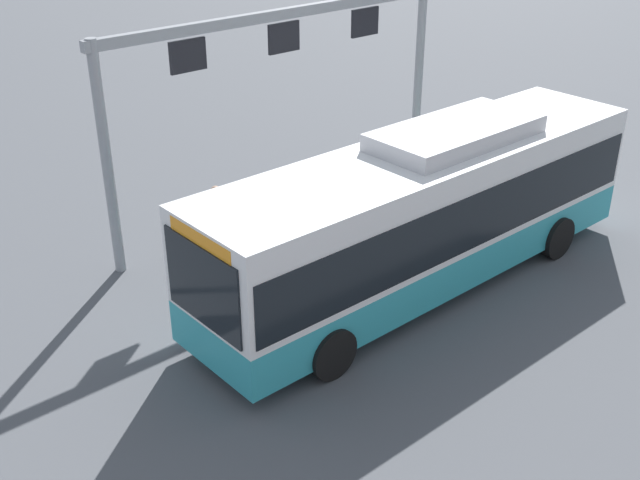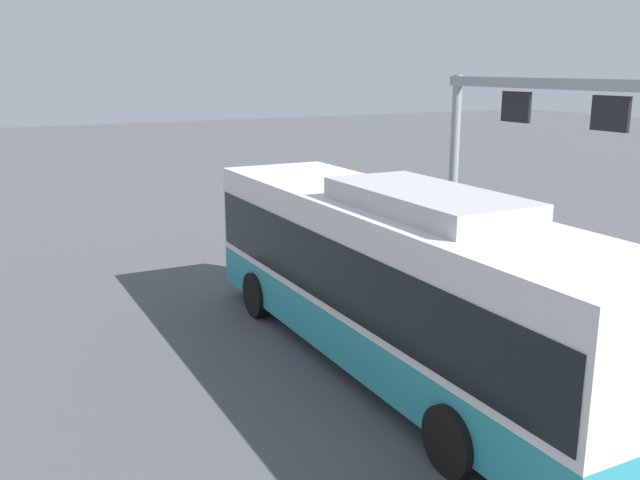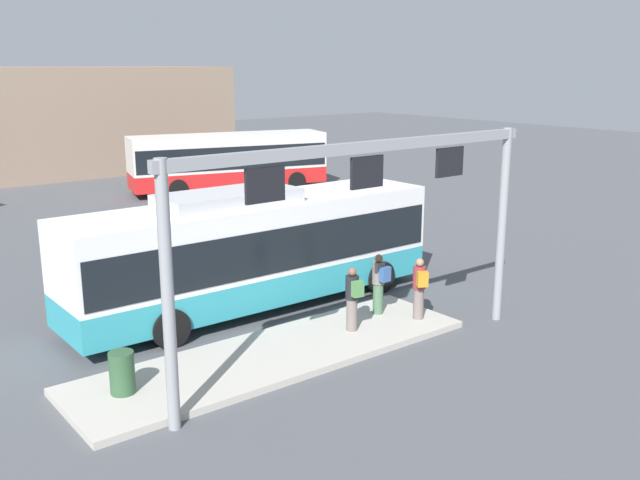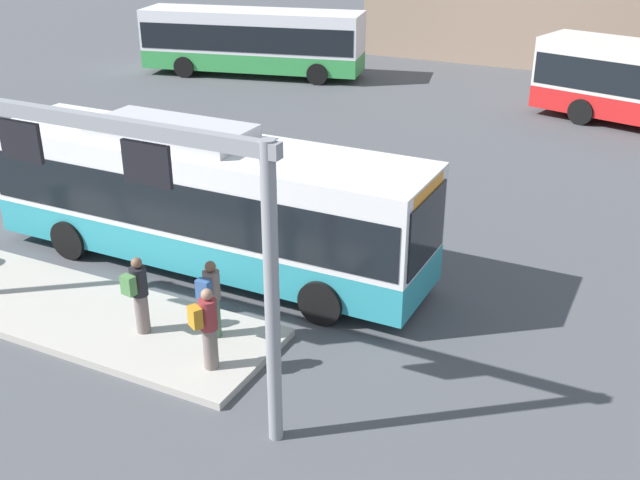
# 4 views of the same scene
# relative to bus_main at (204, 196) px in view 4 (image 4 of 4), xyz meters

# --- Properties ---
(ground_plane) EXTENTS (120.00, 120.00, 0.00)m
(ground_plane) POSITION_rel_bus_main_xyz_m (0.01, -0.00, -1.81)
(ground_plane) COLOR #4C4F54
(platform_curb) EXTENTS (10.00, 2.80, 0.16)m
(platform_curb) POSITION_rel_bus_main_xyz_m (-1.58, -3.32, -1.73)
(platform_curb) COLOR #B2ADA3
(platform_curb) RESTS_ON ground
(bus_main) EXTENTS (11.01, 2.73, 3.46)m
(bus_main) POSITION_rel_bus_main_xyz_m (0.00, 0.00, 0.00)
(bus_main) COLOR teal
(bus_main) RESTS_ON ground
(bus_background_left) EXTENTS (10.93, 4.84, 3.10)m
(bus_background_left) POSITION_rel_bus_main_xyz_m (-9.73, 18.28, -0.03)
(bus_background_left) COLOR green
(bus_background_left) RESTS_ON ground
(person_boarding) EXTENTS (0.52, 0.60, 1.67)m
(person_boarding) POSITION_rel_bus_main_xyz_m (2.65, -3.86, -0.76)
(person_boarding) COLOR slate
(person_boarding) RESTS_ON platform_curb
(person_waiting_near) EXTENTS (0.34, 0.52, 1.67)m
(person_waiting_near) POSITION_rel_bus_main_xyz_m (2.09, -2.89, -0.76)
(person_waiting_near) COLOR #476B4C
(person_waiting_near) RESTS_ON platform_curb
(person_waiting_mid) EXTENTS (0.39, 0.56, 1.67)m
(person_waiting_mid) POSITION_rel_bus_main_xyz_m (0.70, -3.41, -0.76)
(person_waiting_mid) COLOR slate
(person_waiting_mid) RESTS_ON platform_curb
(platform_sign_gantry) EXTENTS (10.09, 0.24, 5.20)m
(platform_sign_gantry) POSITION_rel_bus_main_xyz_m (-0.20, -4.87, 1.98)
(platform_sign_gantry) COLOR gray
(platform_sign_gantry) RESTS_ON ground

